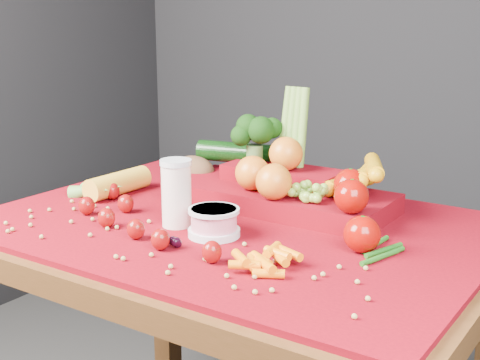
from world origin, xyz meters
The scene contains 12 objects.
table centered at (0.00, 0.00, 0.66)m, with size 1.10×0.80×0.75m.
red_cloth centered at (0.00, 0.00, 0.76)m, with size 1.05×0.75×0.01m, color maroon.
milk_glass centered at (-0.09, -0.09, 0.84)m, with size 0.07×0.07×0.14m.
yogurt_bowl centered at (0.02, -0.10, 0.79)m, with size 0.11×0.11×0.06m.
strawberry_scatter centered at (-0.16, -0.13, 0.79)m, with size 0.48×0.28×0.05m.
dark_grape_cluster centered at (-0.02, -0.19, 0.78)m, with size 0.06×0.05×0.03m, color black, non-canonical shape.
soybean_scatter centered at (0.00, -0.20, 0.77)m, with size 0.84×0.24×0.01m, color tan, non-canonical shape.
corn_ear centered at (-0.37, -0.01, 0.78)m, with size 0.19×0.23×0.06m.
potato centered at (-0.25, 0.18, 0.80)m, with size 0.12×0.09×0.08m, color brown.
baby_carrot_pile centered at (0.18, -0.19, 0.78)m, with size 0.17×0.17×0.03m, color orange, non-canonical shape.
green_bean_pile centered at (0.33, -0.01, 0.77)m, with size 0.14×0.12×0.01m, color #195914, non-canonical shape.
produce_mound centered at (0.04, 0.16, 0.82)m, with size 0.59×0.36×0.27m.
Camera 1 is at (0.77, -1.12, 1.20)m, focal length 50.00 mm.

